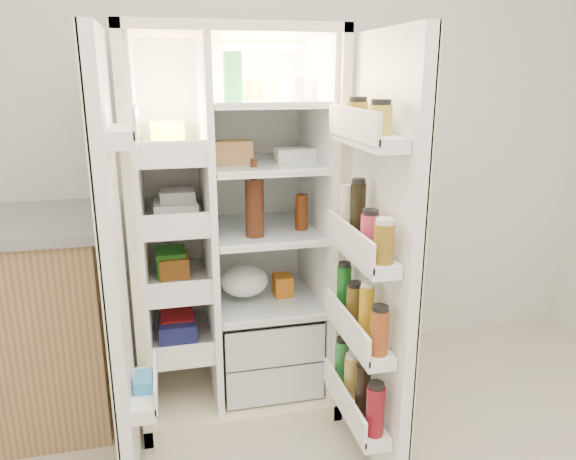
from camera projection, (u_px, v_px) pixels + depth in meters
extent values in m
cube|color=silver|center=(254.00, 124.00, 2.89)|extent=(4.00, 0.02, 2.70)
cube|color=beige|center=(223.00, 211.00, 2.91)|extent=(0.92, 0.04, 1.80)
cube|color=beige|center=(136.00, 233.00, 2.50)|extent=(0.04, 0.70, 1.80)
cube|color=beige|center=(320.00, 222.00, 2.70)|extent=(0.04, 0.70, 1.80)
cube|color=beige|center=(226.00, 32.00, 2.36)|extent=(0.92, 0.70, 0.04)
cube|color=beige|center=(236.00, 386.00, 2.84)|extent=(0.92, 0.70, 0.08)
cube|color=white|center=(224.00, 209.00, 2.87)|extent=(0.84, 0.02, 1.68)
cube|color=white|center=(143.00, 229.00, 2.50)|extent=(0.02, 0.62, 1.68)
cube|color=white|center=(314.00, 218.00, 2.69)|extent=(0.02, 0.62, 1.68)
cube|color=white|center=(208.00, 225.00, 2.57)|extent=(0.03, 0.62, 1.68)
cube|color=silver|center=(266.00, 360.00, 2.81)|extent=(0.47, 0.52, 0.19)
cube|color=silver|center=(266.00, 324.00, 2.76)|extent=(0.47, 0.52, 0.19)
cube|color=#FFD18C|center=(259.00, 47.00, 2.46)|extent=(0.30, 0.30, 0.02)
cube|color=white|center=(181.00, 338.00, 2.69)|extent=(0.28, 0.58, 0.02)
cube|color=white|center=(178.00, 281.00, 2.61)|extent=(0.28, 0.58, 0.02)
cube|color=white|center=(174.00, 220.00, 2.53)|extent=(0.28, 0.58, 0.02)
cube|color=white|center=(171.00, 156.00, 2.44)|extent=(0.28, 0.58, 0.02)
cube|color=white|center=(264.00, 298.00, 2.74)|extent=(0.49, 0.58, 0.01)
cube|color=white|center=(264.00, 229.00, 2.64)|extent=(0.49, 0.58, 0.01)
cube|color=white|center=(263.00, 164.00, 2.55)|extent=(0.49, 0.58, 0.02)
cube|color=white|center=(262.00, 102.00, 2.47)|extent=(0.49, 0.58, 0.02)
cube|color=red|center=(181.00, 327.00, 2.68)|extent=(0.16, 0.20, 0.10)
cube|color=green|center=(177.00, 267.00, 2.59)|extent=(0.14, 0.18, 0.12)
cube|color=white|center=(174.00, 211.00, 2.51)|extent=(0.20, 0.22, 0.07)
cube|color=#FFF22A|center=(170.00, 138.00, 2.42)|extent=(0.15, 0.16, 0.14)
cube|color=navy|center=(181.00, 327.00, 2.68)|extent=(0.18, 0.20, 0.09)
cube|color=#BF6B21|center=(177.00, 269.00, 2.59)|extent=(0.14, 0.18, 0.10)
cube|color=white|center=(174.00, 206.00, 2.51)|extent=(0.16, 0.16, 0.12)
sphere|color=orange|center=(245.00, 381.00, 2.73)|extent=(0.07, 0.07, 0.07)
sphere|color=orange|center=(261.00, 375.00, 2.78)|extent=(0.07, 0.07, 0.07)
sphere|color=orange|center=(282.00, 376.00, 2.77)|extent=(0.07, 0.07, 0.07)
sphere|color=orange|center=(250.00, 366.00, 2.87)|extent=(0.07, 0.07, 0.07)
sphere|color=orange|center=(269.00, 365.00, 2.87)|extent=(0.07, 0.07, 0.07)
sphere|color=orange|center=(289.00, 367.00, 2.86)|extent=(0.07, 0.07, 0.07)
sphere|color=orange|center=(236.00, 374.00, 2.79)|extent=(0.07, 0.07, 0.07)
sphere|color=orange|center=(280.00, 362.00, 2.90)|extent=(0.07, 0.07, 0.07)
ellipsoid|color=#446C24|center=(265.00, 320.00, 2.77)|extent=(0.26, 0.24, 0.11)
cylinder|color=#441E0E|center=(255.00, 208.00, 2.46)|extent=(0.09, 0.09, 0.27)
cylinder|color=#64250B|center=(301.00, 212.00, 2.59)|extent=(0.06, 0.06, 0.17)
cube|color=#227F40|center=(233.00, 77.00, 2.34)|extent=(0.07, 0.07, 0.21)
cylinder|color=silver|center=(292.00, 89.00, 2.47)|extent=(0.11, 0.11, 0.10)
cylinder|color=gold|center=(254.00, 90.00, 2.58)|extent=(0.07, 0.07, 0.09)
cube|color=white|center=(301.00, 154.00, 2.57)|extent=(0.24, 0.10, 0.06)
cube|color=#B78049|center=(233.00, 152.00, 2.49)|extent=(0.17, 0.10, 0.11)
ellipsoid|color=white|center=(245.00, 287.00, 2.66)|extent=(0.23, 0.21, 0.15)
cube|color=orange|center=(283.00, 285.00, 2.74)|extent=(0.09, 0.11, 0.11)
cube|color=white|center=(115.00, 276.00, 1.97)|extent=(0.05, 0.40, 1.72)
cube|color=beige|center=(107.00, 276.00, 1.97)|extent=(0.01, 0.40, 1.72)
cube|color=white|center=(145.00, 394.00, 2.13)|extent=(0.09, 0.32, 0.06)
cube|color=white|center=(123.00, 136.00, 1.85)|extent=(0.09, 0.32, 0.06)
cube|color=#338CCC|center=(144.00, 387.00, 2.12)|extent=(0.07, 0.12, 0.10)
cube|color=white|center=(382.00, 263.00, 2.11)|extent=(0.05, 0.58, 1.72)
cube|color=beige|center=(388.00, 262.00, 2.12)|extent=(0.01, 0.58, 1.72)
cube|color=white|center=(356.00, 409.00, 2.27)|extent=(0.11, 0.50, 0.05)
cube|color=white|center=(359.00, 335.00, 2.18)|extent=(0.11, 0.50, 0.05)
cube|color=white|center=(362.00, 252.00, 2.08)|extent=(0.11, 0.50, 0.05)
cube|color=white|center=(366.00, 139.00, 1.96)|extent=(0.11, 0.50, 0.05)
cylinder|color=maroon|center=(375.00, 411.00, 2.05)|extent=(0.07, 0.07, 0.20)
cylinder|color=black|center=(363.00, 390.00, 2.17)|extent=(0.06, 0.06, 0.22)
cylinder|color=#B18F3B|center=(352.00, 377.00, 2.29)|extent=(0.06, 0.06, 0.18)
cylinder|color=#277635|center=(342.00, 361.00, 2.41)|extent=(0.06, 0.06, 0.19)
cylinder|color=brown|center=(379.00, 332.00, 1.96)|extent=(0.07, 0.07, 0.17)
cylinder|color=#BE8B16|center=(366.00, 312.00, 2.07)|extent=(0.06, 0.06, 0.21)
cylinder|color=brown|center=(354.00, 305.00, 2.20)|extent=(0.07, 0.07, 0.16)
cylinder|color=#135719|center=(344.00, 288.00, 2.32)|extent=(0.06, 0.06, 0.20)
cylinder|color=brown|center=(384.00, 243.00, 1.87)|extent=(0.07, 0.07, 0.14)
cylinder|color=#C4324D|center=(370.00, 233.00, 1.99)|extent=(0.07, 0.07, 0.14)
cylinder|color=black|center=(358.00, 213.00, 2.10)|extent=(0.06, 0.06, 0.23)
cylinder|color=#EEE7C4|center=(346.00, 211.00, 2.23)|extent=(0.06, 0.06, 0.18)
cylinder|color=#AF9B2B|center=(380.00, 120.00, 1.83)|extent=(0.08, 0.08, 0.10)
cylinder|color=#A06C1D|center=(357.00, 115.00, 2.03)|extent=(0.08, 0.08, 0.10)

